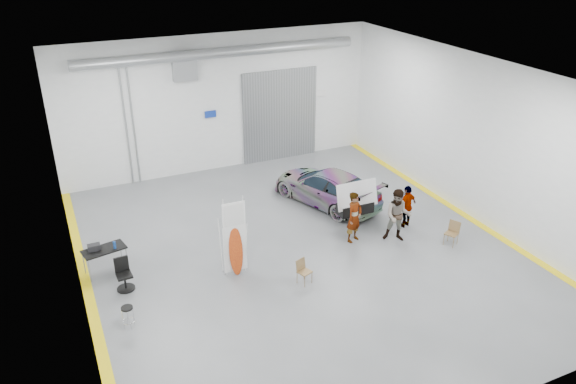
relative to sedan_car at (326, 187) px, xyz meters
name	(u,v)px	position (x,y,z in m)	size (l,w,h in m)	color
ground	(299,250)	(-2.54, -2.84, -0.69)	(16.00, 16.00, 0.00)	slate
room_shell	(279,116)	(-2.31, -0.62, 3.39)	(14.02, 16.18, 6.01)	silver
sedan_car	(326,187)	(0.00, 0.00, 0.00)	(1.93, 4.75, 1.38)	silver
person_a	(354,217)	(-0.54, -3.02, 0.24)	(0.67, 0.44, 1.85)	#885E4A
person_b	(398,215)	(0.86, -3.61, 0.27)	(0.94, 0.72, 1.92)	teal
person_c	(407,206)	(1.74, -2.90, 0.12)	(0.94, 0.39, 1.62)	#9D4934
surfboard_display	(235,244)	(-4.96, -3.28, 0.39)	(0.76, 0.22, 2.67)	white
folding_chair_near	(304,276)	(-3.23, -4.63, -0.44)	(0.48, 0.51, 0.79)	brown
folding_chair_far	(451,238)	(2.37, -4.67, -0.42)	(0.53, 0.65, 0.85)	brown
shop_stool	(128,317)	(-8.55, -4.53, -0.36)	(0.34, 0.34, 0.67)	black
work_table	(101,249)	(-8.76, -1.43, 0.14)	(1.42, 0.90, 1.07)	gray
office_chair	(124,276)	(-8.32, -2.63, -0.24)	(0.54, 0.54, 1.02)	black
trunk_lid	(355,192)	(0.00, -2.12, 0.71)	(1.61, 0.97, 0.04)	silver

